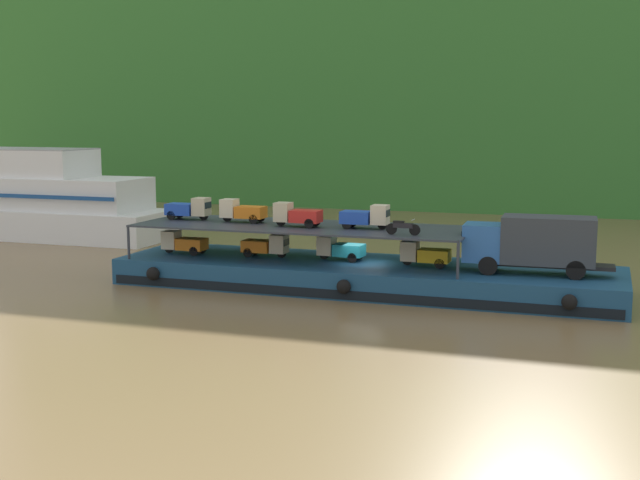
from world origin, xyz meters
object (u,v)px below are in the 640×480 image
cargo_barge (364,276)px  mini_truck_lower_mid (340,249)px  mini_truck_upper_stern (189,208)px  motorcycle_upper_port (403,227)px  mini_truck_upper_mid (242,211)px  mini_truck_upper_fore (297,215)px  mini_truck_lower_stern (183,243)px  covered_lorry (533,243)px  mini_truck_lower_fore (425,254)px  mini_truck_lower_aft (266,245)px  passenger_ferry_upstream (25,200)px  mini_truck_upper_bow (366,217)px

cargo_barge → mini_truck_lower_mid: 2.19m
mini_truck_upper_stern → motorcycle_upper_port: size_ratio=1.45×
mini_truck_upper_mid → mini_truck_upper_fore: bearing=-13.0°
mini_truck_lower_stern → motorcycle_upper_port: motorcycle_upper_port is taller
covered_lorry → mini_truck_lower_fore: (-5.92, 0.47, -1.00)m
mini_truck_lower_aft → passenger_ferry_upstream: passenger_ferry_upstream is taller
mini_truck_upper_mid → mini_truck_upper_bow: same height
mini_truck_lower_fore → mini_truck_upper_fore: 7.70m
mini_truck_lower_fore → mini_truck_upper_bow: mini_truck_upper_bow is taller
cargo_barge → mini_truck_upper_stern: bearing=177.4°
mini_truck_upper_mid → motorcycle_upper_port: mini_truck_upper_mid is taller
mini_truck_lower_aft → mini_truck_upper_fore: (2.23, -0.71, 2.00)m
mini_truck_lower_stern → mini_truck_lower_mid: same height
mini_truck_lower_mid → mini_truck_upper_stern: mini_truck_upper_stern is taller
mini_truck_upper_stern → passenger_ferry_upstream: 23.87m
mini_truck_lower_fore → motorcycle_upper_port: bearing=-111.5°
mini_truck_lower_aft → mini_truck_upper_fore: bearing=-17.6°
mini_truck_lower_mid → motorcycle_upper_port: bearing=-28.9°
covered_lorry → mini_truck_lower_fore: bearing=175.5°
mini_truck_upper_fore → mini_truck_upper_stern: bearing=172.0°
cargo_barge → mini_truck_lower_fore: bearing=1.7°
mini_truck_upper_fore → passenger_ferry_upstream: size_ratio=0.11×
covered_lorry → passenger_ferry_upstream: bearing=164.0°
mini_truck_lower_stern → mini_truck_upper_stern: mini_truck_upper_stern is taller
mini_truck_lower_mid → motorcycle_upper_port: 5.20m
mini_truck_upper_mid → motorcycle_upper_port: (10.46, -2.27, -0.26)m
mini_truck_lower_stern → mini_truck_upper_bow: 11.65m
motorcycle_upper_port → mini_truck_lower_fore: bearing=68.5°
covered_lorry → mini_truck_upper_fore: mini_truck_upper_fore is taller
mini_truck_upper_mid → mini_truck_upper_bow: size_ratio=1.00×
mini_truck_lower_stern → mini_truck_upper_mid: size_ratio=1.00×
cargo_barge → mini_truck_lower_fore: 3.79m
mini_truck_lower_aft → mini_truck_upper_fore: mini_truck_upper_fore is taller
mini_truck_lower_stern → mini_truck_lower_fore: same height
mini_truck_upper_mid → passenger_ferry_upstream: size_ratio=0.11×
covered_lorry → mini_truck_lower_mid: bearing=175.8°
mini_truck_upper_mid → mini_truck_upper_fore: (3.85, -0.89, 0.00)m
mini_truck_lower_aft → passenger_ferry_upstream: bearing=156.5°
cargo_barge → mini_truck_lower_aft: 6.30m
motorcycle_upper_port → mini_truck_lower_aft: bearing=166.7°
mini_truck_upper_fore → mini_truck_upper_bow: bearing=6.4°
covered_lorry → passenger_ferry_upstream: size_ratio=0.32×
cargo_barge → mini_truck_lower_stern: mini_truck_lower_stern is taller
mini_truck_lower_mid → motorcycle_upper_port: motorcycle_upper_port is taller
mini_truck_upper_mid → motorcycle_upper_port: bearing=-12.3°
mini_truck_lower_aft → mini_truck_upper_mid: (-1.63, 0.18, 2.00)m
mini_truck_upper_fore → covered_lorry: bearing=0.7°
mini_truck_lower_stern → mini_truck_lower_mid: size_ratio=0.99×
passenger_ferry_upstream → motorcycle_upper_port: bearing=-21.1°
cargo_barge → motorcycle_upper_port: (2.71, -1.92, 3.18)m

